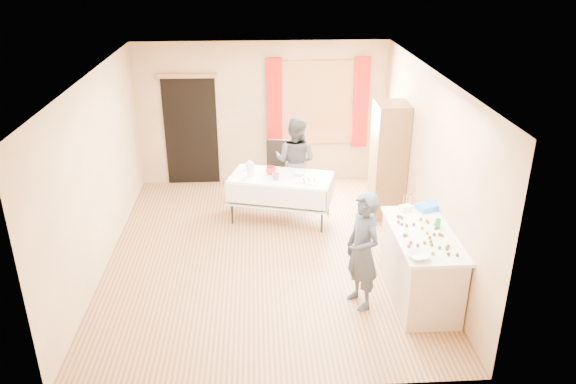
{
  "coord_description": "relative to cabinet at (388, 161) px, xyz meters",
  "views": [
    {
      "loc": [
        -0.11,
        -7.13,
        4.11
      ],
      "look_at": [
        0.31,
        0.0,
        0.95
      ],
      "focal_mm": 35.0,
      "sensor_mm": 36.0,
      "label": 1
    }
  ],
  "objects": [
    {
      "name": "ceiling",
      "position": [
        -1.99,
        -1.18,
        1.67
      ],
      "size": [
        4.5,
        5.5,
        0.02
      ],
      "primitive_type": "cube",
      "color": "white",
      "rests_on": "floor"
    },
    {
      "name": "blue_basket",
      "position": [
        0.14,
        -1.76,
        0.01
      ],
      "size": [
        0.35,
        0.29,
        0.08
      ],
      "primitive_type": "cube",
      "rotation": [
        0.0,
        0.0,
        0.34
      ],
      "color": "#287AE7",
      "rests_on": "counter"
    },
    {
      "name": "counter",
      "position": [
        -0.1,
        -2.39,
        -0.49
      ],
      "size": [
        0.73,
        1.54,
        0.91
      ],
      "color": "#C2B09A",
      "rests_on": "floor"
    },
    {
      "name": "window_pane",
      "position": [
        -0.99,
        1.53,
        0.56
      ],
      "size": [
        1.2,
        0.02,
        1.4
      ],
      "primitive_type": "cube",
      "color": "white",
      "rests_on": "wall_back"
    },
    {
      "name": "door_lintel",
      "position": [
        -3.29,
        1.52,
        1.08
      ],
      "size": [
        1.05,
        0.06,
        0.08
      ],
      "primitive_type": "cube",
      "color": "olive",
      "rests_on": "wall_back"
    },
    {
      "name": "wall_left",
      "position": [
        -4.25,
        -1.18,
        0.36
      ],
      "size": [
        0.02,
        5.5,
        2.6
      ],
      "primitive_type": "cube",
      "color": "tan",
      "rests_on": "floor"
    },
    {
      "name": "cup_red",
      "position": [
        -1.89,
        0.01,
        -0.13
      ],
      "size": [
        0.2,
        0.2,
        0.13
      ],
      "primitive_type": "imported",
      "rotation": [
        0.0,
        0.0,
        -0.13
      ],
      "color": "red",
      "rests_on": "party_table"
    },
    {
      "name": "chair",
      "position": [
        -1.76,
        0.98,
        -0.66
      ],
      "size": [
        0.45,
        0.45,
        0.95
      ],
      "rotation": [
        0.0,
        0.0,
        -0.15
      ],
      "color": "black",
      "rests_on": "floor"
    },
    {
      "name": "cake_balls",
      "position": [
        -0.12,
        -2.47,
        -0.01
      ],
      "size": [
        0.53,
        1.04,
        0.04
      ],
      "color": "#3F2314",
      "rests_on": "counter"
    },
    {
      "name": "foam_block",
      "position": [
        -0.17,
        -1.78,
        0.01
      ],
      "size": [
        0.17,
        0.14,
        0.08
      ],
      "primitive_type": "cube",
      "rotation": [
        0.0,
        0.0,
        0.27
      ],
      "color": "white",
      "rests_on": "counter"
    },
    {
      "name": "pastry_tray",
      "position": [
        -1.3,
        -0.36,
        -0.18
      ],
      "size": [
        0.34,
        0.31,
        0.02
      ],
      "primitive_type": "cube",
      "rotation": [
        0.0,
        0.0,
        -0.52
      ],
      "color": "white",
      "rests_on": "party_table"
    },
    {
      "name": "wall_back",
      "position": [
        -1.99,
        1.58,
        0.36
      ],
      "size": [
        4.5,
        0.02,
        2.6
      ],
      "primitive_type": "cube",
      "color": "tan",
      "rests_on": "floor"
    },
    {
      "name": "wall_front",
      "position": [
        -1.99,
        -3.94,
        0.36
      ],
      "size": [
        4.5,
        0.02,
        2.6
      ],
      "primitive_type": "cube",
      "color": "tan",
      "rests_on": "floor"
    },
    {
      "name": "small_bowl",
      "position": [
        -1.43,
        -0.05,
        -0.16
      ],
      "size": [
        0.33,
        0.33,
        0.06
      ],
      "primitive_type": "imported",
      "rotation": [
        0.0,
        0.0,
        -0.48
      ],
      "color": "white",
      "rests_on": "party_table"
    },
    {
      "name": "curtain_left",
      "position": [
        -1.77,
        1.49,
        0.56
      ],
      "size": [
        0.28,
        0.06,
        1.65
      ],
      "primitive_type": "cube",
      "color": "#B5160F",
      "rests_on": "wall_back"
    },
    {
      "name": "bottle",
      "position": [
        -2.24,
        0.26,
        -0.12
      ],
      "size": [
        0.12,
        0.12,
        0.15
      ],
      "primitive_type": "imported",
      "rotation": [
        0.0,
        0.0,
        -0.39
      ],
      "color": "white",
      "rests_on": "party_table"
    },
    {
      "name": "cup_rainbow",
      "position": [
        -1.82,
        -0.23,
        -0.14
      ],
      "size": [
        0.13,
        0.13,
        0.11
      ],
      "primitive_type": "imported",
      "rotation": [
        0.0,
        0.0,
        -0.09
      ],
      "color": "red",
      "rests_on": "party_table"
    },
    {
      "name": "party_table",
      "position": [
        -1.73,
        -0.08,
        -0.5
      ],
      "size": [
        1.77,
        1.23,
        0.75
      ],
      "rotation": [
        0.0,
        0.0,
        -0.27
      ],
      "color": "black",
      "rests_on": "floor"
    },
    {
      "name": "mixing_bowl",
      "position": [
        -0.33,
        -2.99,
        -0.0
      ],
      "size": [
        0.38,
        0.38,
        0.06
      ],
      "primitive_type": "imported",
      "rotation": [
        0.0,
        0.0,
        0.31
      ],
      "color": "white",
      "rests_on": "counter"
    },
    {
      "name": "doorway",
      "position": [
        -3.29,
        1.55,
        0.06
      ],
      "size": [
        0.95,
        0.04,
        2.0
      ],
      "primitive_type": "cube",
      "color": "black",
      "rests_on": "floor"
    },
    {
      "name": "curtain_right",
      "position": [
        -0.21,
        1.49,
        0.56
      ],
      "size": [
        0.28,
        0.06,
        1.65
      ],
      "primitive_type": "cube",
      "color": "#B5160F",
      "rests_on": "wall_back"
    },
    {
      "name": "girl",
      "position": [
        -0.86,
        -2.52,
        -0.19
      ],
      "size": [
        0.81,
        0.75,
        1.5
      ],
      "primitive_type": "imported",
      "rotation": [
        0.0,
        0.0,
        -1.17
      ],
      "color": "#283042",
      "rests_on": "floor"
    },
    {
      "name": "floor",
      "position": [
        -1.99,
        -1.18,
        -0.95
      ],
      "size": [
        4.5,
        5.5,
        0.02
      ],
      "primitive_type": "cube",
      "color": "#9E7047",
      "rests_on": "ground"
    },
    {
      "name": "soda_can",
      "position": [
        0.1,
        -2.28,
        0.03
      ],
      "size": [
        0.08,
        0.08,
        0.12
      ],
      "primitive_type": "cylinder",
      "rotation": [
        0.0,
        0.0,
        0.28
      ],
      "color": "#157B32",
      "rests_on": "counter"
    },
    {
      "name": "window_frame",
      "position": [
        -0.99,
        1.54,
        0.56
      ],
      "size": [
        1.32,
        0.06,
        1.52
      ],
      "primitive_type": "cube",
      "color": "olive",
      "rests_on": "wall_back"
    },
    {
      "name": "wall_right",
      "position": [
        0.27,
        -1.18,
        0.36
      ],
      "size": [
        0.02,
        5.5,
        2.6
      ],
      "primitive_type": "cube",
      "color": "tan",
      "rests_on": "floor"
    },
    {
      "name": "cabinet",
      "position": [
        0.0,
        0.0,
        0.0
      ],
      "size": [
        0.5,
        0.6,
        1.88
      ],
      "primitive_type": "cube",
      "color": "brown",
      "rests_on": "floor"
    },
    {
      "name": "pitcher",
      "position": [
        -2.21,
        -0.04,
        -0.08
      ],
      "size": [
        0.15,
        0.15,
        0.22
      ],
      "primitive_type": "cylinder",
      "rotation": [
        0.0,
        0.0,
        -0.47
      ],
      "color": "silver",
      "rests_on": "party_table"
    },
    {
      "name": "woman",
      "position": [
        -1.46,
        0.53,
        -0.18
      ],
      "size": [
        1.2,
        1.16,
        1.53
      ],
      "primitive_type": "imported",
      "rotation": [
        0.0,
        0.0,
        2.7
      ],
      "color": "black",
      "rests_on": "floor"
    }
  ]
}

